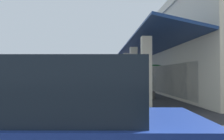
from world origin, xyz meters
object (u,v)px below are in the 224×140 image
(parked_suv_blue, at_px, (28,128))
(parked_sedan_silver, at_px, (34,84))
(pedestrian, at_px, (111,87))
(transit_bus, at_px, (88,74))
(potted_palm, at_px, (149,89))
(parked_suv_green, at_px, (88,88))

(parked_suv_blue, height_order, parked_sedan_silver, parked_suv_blue)
(parked_suv_blue, relative_size, parked_sedan_silver, 1.08)
(parked_sedan_silver, bearing_deg, pedestrian, 34.58)
(parked_sedan_silver, relative_size, pedestrian, 2.61)
(transit_bus, distance_m, potted_palm, 8.49)
(parked_suv_blue, distance_m, parked_suv_green, 11.05)
(pedestrian, height_order, potted_palm, potted_palm)
(transit_bus, relative_size, parked_suv_blue, 2.31)
(transit_bus, xyz_separation_m, parked_suv_blue, (21.44, 0.28, -0.84))
(parked_suv_green, bearing_deg, potted_palm, 129.46)
(parked_sedan_silver, bearing_deg, parked_suv_blue, 14.90)
(parked_suv_green, height_order, parked_sedan_silver, parked_suv_green)
(parked_suv_blue, bearing_deg, pedestrian, 172.10)
(transit_bus, bearing_deg, parked_suv_blue, 0.74)
(transit_bus, distance_m, parked_sedan_silver, 7.36)
(parked_suv_blue, distance_m, pedestrian, 12.88)
(transit_bus, height_order, pedestrian, transit_bus)
(pedestrian, bearing_deg, parked_sedan_silver, -145.42)
(parked_suv_blue, xyz_separation_m, parked_sedan_silver, (-24.97, -6.64, -0.27))
(pedestrian, bearing_deg, transit_bus, -166.71)
(pedestrian, relative_size, potted_palm, 0.64)
(parked_suv_blue, xyz_separation_m, parked_suv_green, (-11.04, 0.31, 0.00))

